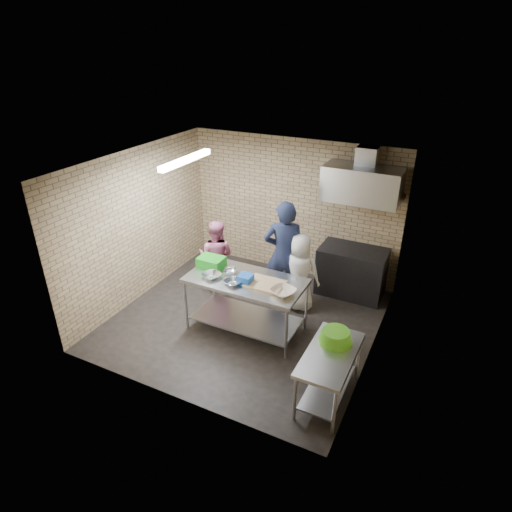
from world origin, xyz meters
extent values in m
plane|color=black|center=(0.00, 0.00, 0.00)|extent=(4.20, 4.20, 0.00)
plane|color=black|center=(0.00, 0.00, 2.70)|extent=(4.20, 4.20, 0.00)
cube|color=tan|center=(0.00, 2.00, 1.35)|extent=(4.20, 0.06, 2.70)
cube|color=tan|center=(0.00, -2.00, 1.35)|extent=(4.20, 0.06, 2.70)
cube|color=tan|center=(-2.10, 0.00, 1.35)|extent=(0.06, 4.00, 2.70)
cube|color=tan|center=(2.10, 0.00, 1.35)|extent=(0.06, 4.00, 2.70)
cube|color=silver|center=(0.12, -0.20, 0.47)|extent=(1.86, 0.93, 0.93)
cube|color=silver|center=(1.80, -1.10, 0.38)|extent=(0.60, 1.20, 0.75)
cube|color=black|center=(1.35, 1.65, 0.45)|extent=(1.20, 0.70, 0.90)
cube|color=silver|center=(1.35, 1.70, 2.10)|extent=(1.30, 0.60, 0.60)
cube|color=#A5A8AD|center=(1.35, 1.85, 2.55)|extent=(0.35, 0.30, 0.30)
cube|color=#3F2B19|center=(1.65, 1.89, 1.92)|extent=(0.80, 0.20, 0.04)
cube|color=white|center=(-1.00, 0.00, 2.64)|extent=(0.10, 1.25, 0.08)
cube|color=#1B961C|center=(-0.58, -0.08, 1.01)|extent=(0.41, 0.31, 0.17)
cube|color=blue|center=(0.17, -0.30, 1.00)|extent=(0.21, 0.21, 0.13)
cube|color=tan|center=(0.47, -0.22, 0.95)|extent=(0.57, 0.43, 0.03)
imported|color=silver|center=(-0.38, -0.40, 0.97)|extent=(0.37, 0.37, 0.07)
imported|color=silver|center=(-0.18, -0.15, 0.97)|extent=(0.28, 0.28, 0.07)
imported|color=silver|center=(0.02, -0.42, 0.96)|extent=(0.34, 0.34, 0.07)
imported|color=beige|center=(0.82, -0.35, 0.97)|extent=(0.46, 0.46, 0.09)
cylinder|color=green|center=(1.80, 1.89, 2.02)|extent=(0.06, 0.06, 0.15)
imported|color=#141633|center=(0.35, 0.79, 0.97)|extent=(0.83, 0.70, 1.94)
imported|color=#CA6B93|center=(-0.94, 0.65, 0.70)|extent=(0.77, 0.65, 1.40)
imported|color=white|center=(0.66, 0.76, 0.71)|extent=(0.73, 0.52, 1.41)
camera|label=1|loc=(2.87, -5.40, 4.34)|focal=30.46mm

